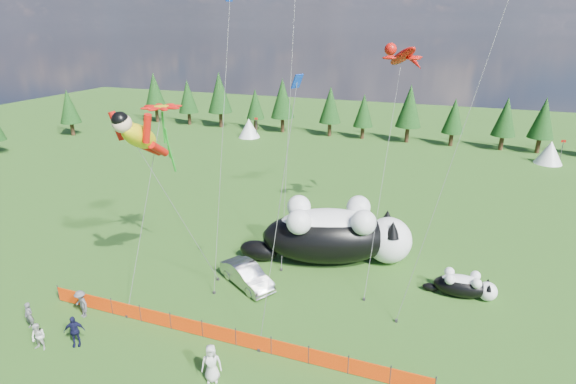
{
  "coord_description": "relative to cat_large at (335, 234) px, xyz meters",
  "views": [
    {
      "loc": [
        10.21,
        -20.26,
        15.86
      ],
      "look_at": [
        1.36,
        4.0,
        6.24
      ],
      "focal_mm": 28.0,
      "sensor_mm": 36.0,
      "label": 1
    }
  ],
  "objects": [
    {
      "name": "spectator_a",
      "position": [
        -13.94,
        -13.29,
        -1.31
      ],
      "size": [
        0.61,
        0.42,
        1.6
      ],
      "primitive_type": "imported",
      "rotation": [
        0.0,
        0.0,
        -0.07
      ],
      "color": "#525256",
      "rests_on": "ground"
    },
    {
      "name": "tree_line",
      "position": [
        -3.55,
        37.31,
        1.89
      ],
      "size": [
        90.0,
        4.0,
        8.0
      ],
      "primitive_type": null,
      "color": "black",
      "rests_on": "ground"
    },
    {
      "name": "safety_fence",
      "position": [
        -3.55,
        -10.69,
        -1.6
      ],
      "size": [
        22.06,
        0.06,
        1.1
      ],
      "color": "#262626",
      "rests_on": "ground"
    },
    {
      "name": "diamond_kite_a",
      "position": [
        -7.24,
        -0.73,
        14.25
      ],
      "size": [
        1.68,
        7.04,
        18.73
      ],
      "color": "#0B32A8",
      "rests_on": "ground"
    },
    {
      "name": "flower_kite",
      "position": [
        -10.18,
        -4.59,
        8.85
      ],
      "size": [
        3.35,
        7.85,
        12.57
      ],
      "color": "red",
      "rests_on": "ground"
    },
    {
      "name": "spectator_c",
      "position": [
        -10.48,
        -13.56,
        -1.22
      ],
      "size": [
        1.16,
        1.01,
        1.78
      ],
      "primitive_type": "imported",
      "rotation": [
        0.0,
        0.0,
        0.57
      ],
      "color": "#131435",
      "rests_on": "ground"
    },
    {
      "name": "diamond_kite_c",
      "position": [
        -0.06,
        -8.68,
        10.58
      ],
      "size": [
        1.59,
        2.69,
        14.19
      ],
      "color": "#0B32A8",
      "rests_on": "ground"
    },
    {
      "name": "spectator_d",
      "position": [
        -12.0,
        -11.47,
        -1.25
      ],
      "size": [
        1.23,
        0.89,
        1.71
      ],
      "primitive_type": "imported",
      "rotation": [
        0.0,
        0.0,
        -0.32
      ],
      "color": "#525256",
      "rests_on": "ground"
    },
    {
      "name": "spectator_b",
      "position": [
        -11.97,
        -14.47,
        -1.32
      ],
      "size": [
        0.81,
        0.54,
        1.56
      ],
      "primitive_type": "imported",
      "rotation": [
        0.0,
        0.0,
        0.13
      ],
      "color": "silver",
      "rests_on": "ground"
    },
    {
      "name": "gecko_kite",
      "position": [
        2.86,
        6.58,
        11.65
      ],
      "size": [
        5.14,
        14.03,
        17.4
      ],
      "color": "red",
      "rests_on": "ground"
    },
    {
      "name": "ground",
      "position": [
        -3.55,
        -7.69,
        -2.11
      ],
      "size": [
        160.0,
        160.0,
        0.0
      ],
      "primitive_type": "plane",
      "color": "#12370A",
      "rests_on": "ground"
    },
    {
      "name": "cat_small",
      "position": [
        8.69,
        -1.67,
        -1.35
      ],
      "size": [
        4.41,
        1.7,
        1.59
      ],
      "rotation": [
        0.0,
        0.0,
        0.05
      ],
      "color": "black",
      "rests_on": "ground"
    },
    {
      "name": "cat_large",
      "position": [
        0.0,
        0.0,
        0.0
      ],
      "size": [
        11.93,
        7.04,
        4.44
      ],
      "rotation": [
        0.0,
        0.0,
        0.33
      ],
      "color": "black",
      "rests_on": "ground"
    },
    {
      "name": "spectator_e",
      "position": [
        -2.52,
        -13.3,
        -1.12
      ],
      "size": [
        1.14,
        0.97,
        1.97
      ],
      "primitive_type": "imported",
      "rotation": [
        0.0,
        0.0,
        0.43
      ],
      "color": "silver",
      "rests_on": "ground"
    },
    {
      "name": "car",
      "position": [
        -4.49,
        -5.14,
        -1.39
      ],
      "size": [
        4.53,
        3.6,
        1.44
      ],
      "primitive_type": "imported",
      "rotation": [
        0.0,
        0.0,
        1.02
      ],
      "color": "#B2B1B6",
      "rests_on": "ground"
    },
    {
      "name": "festival_tents",
      "position": [
        7.45,
        32.31,
        -0.71
      ],
      "size": [
        50.0,
        3.2,
        2.8
      ],
      "primitive_type": null,
      "color": "white",
      "rests_on": "ground"
    },
    {
      "name": "superhero_kite",
      "position": [
        -9.54,
        -7.77,
        7.94
      ],
      "size": [
        5.33,
        4.98,
        12.24
      ],
      "color": "#DAC70B",
      "rests_on": "ground"
    }
  ]
}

